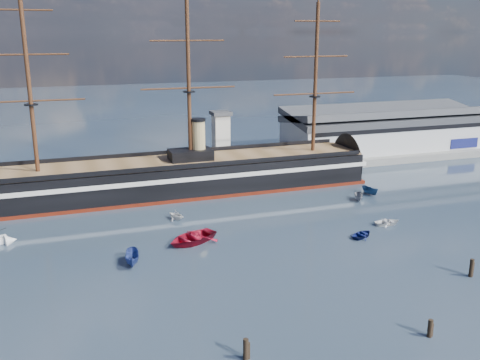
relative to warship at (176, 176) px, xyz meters
name	(u,v)px	position (x,y,z in m)	size (l,w,h in m)	color
ground	(253,213)	(12.17, -20.00, -4.04)	(600.00, 600.00, 0.00)	#223243
quay	(242,169)	(22.17, 16.00, -4.04)	(180.00, 18.00, 2.00)	slate
warehouse	(385,129)	(70.17, 20.00, 3.95)	(63.00, 21.00, 11.60)	#B7BABC
quay_tower	(221,138)	(15.17, 13.00, 5.72)	(5.00, 5.00, 15.00)	silver
warship	(176,176)	(0.00, 0.00, 0.00)	(112.94, 16.95, 53.94)	black
motorboat_a	(133,265)	(-15.44, -38.00, -4.04)	(6.87, 2.52, 2.75)	navy
motorboat_b	(362,237)	(26.90, -39.36, -4.04)	(3.07, 1.23, 1.43)	navy
motorboat_c	(358,201)	(37.90, -19.50, -4.04)	(5.07, 1.86, 2.03)	slate
motorboat_d	(176,219)	(-4.01, -18.66, -4.04)	(6.18, 2.68, 2.27)	silver
motorboat_e	(388,225)	(35.17, -35.16, -4.04)	(3.28, 1.31, 1.53)	white
motorboat_f	(370,195)	(42.84, -16.36, -4.04)	(5.80, 2.13, 2.32)	navy
motorboat_g	(192,243)	(-3.98, -31.91, -4.04)	(6.03, 2.41, 2.81)	#A4122A
piling_near_left	(246,359)	(-6.58, -68.92, -4.04)	(0.64, 0.64, 3.40)	black
piling_near_mid	(429,337)	(16.89, -71.76, -4.04)	(0.64, 0.64, 3.06)	black
piling_near_right	(470,277)	(34.02, -59.50, -4.04)	(0.64, 0.64, 3.65)	black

